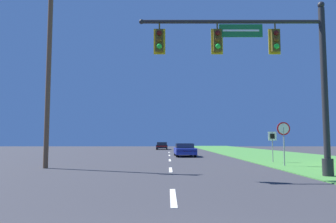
{
  "coord_description": "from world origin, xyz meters",
  "views": [
    {
      "loc": [
        -0.14,
        -2.72,
        1.49
      ],
      "look_at": [
        0.0,
        29.44,
        4.33
      ],
      "focal_mm": 35.0,
      "sensor_mm": 36.0,
      "label": 1
    }
  ],
  "objects": [
    {
      "name": "route_sign_post",
      "position": [
        6.89,
        19.37,
        1.53
      ],
      "size": [
        0.55,
        0.06,
        2.03
      ],
      "color": "gray",
      "rests_on": "grass_verge_right"
    },
    {
      "name": "utility_pole_near",
      "position": [
        -6.71,
        14.99,
        5.54
      ],
      "size": [
        1.8,
        0.26,
        10.74
      ],
      "color": "brown",
      "rests_on": "ground"
    },
    {
      "name": "signal_mast",
      "position": [
        4.27,
        10.78,
        4.53
      ],
      "size": [
        7.99,
        0.47,
        7.35
      ],
      "color": "#232326",
      "rests_on": "grass_verge_right"
    },
    {
      "name": "stop_sign",
      "position": [
        6.54,
        16.18,
        1.86
      ],
      "size": [
        0.76,
        0.07,
        2.5
      ],
      "color": "gray",
      "rests_on": "grass_verge_right"
    },
    {
      "name": "far_car",
      "position": [
        -1.13,
        51.47,
        0.61
      ],
      "size": [
        1.82,
        4.6,
        1.19
      ],
      "color": "black",
      "rests_on": "ground"
    },
    {
      "name": "road_center_line",
      "position": [
        0.0,
        22.0,
        0.01
      ],
      "size": [
        0.16,
        34.8,
        0.01
      ],
      "color": "silver",
      "rests_on": "ground"
    },
    {
      "name": "grass_verge_right",
      "position": [
        10.5,
        30.0,
        0.02
      ],
      "size": [
        10.0,
        110.0,
        0.04
      ],
      "color": "#428438",
      "rests_on": "ground"
    },
    {
      "name": "car_ahead",
      "position": [
        1.42,
        28.09,
        0.61
      ],
      "size": [
        1.96,
        4.74,
        1.19
      ],
      "color": "black",
      "rests_on": "ground"
    }
  ]
}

